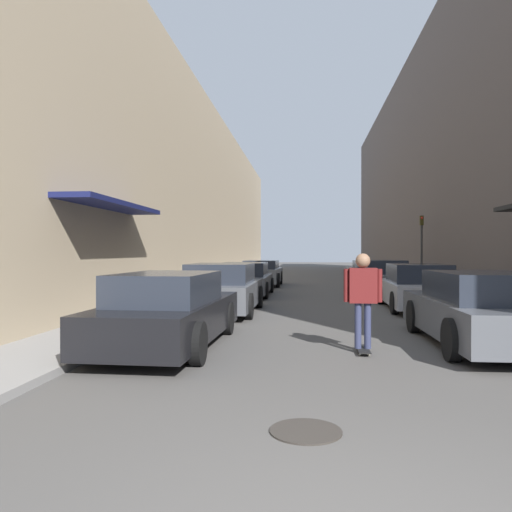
# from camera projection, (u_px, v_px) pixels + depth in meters

# --- Properties ---
(ground) EXTENTS (119.20, 119.20, 0.00)m
(ground) POSITION_uv_depth(u_px,v_px,m) (315.00, 288.00, 24.09)
(ground) COLOR #4C4947
(curb_strip_left) EXTENTS (1.80, 54.18, 0.12)m
(curb_strip_left) POSITION_uv_depth(u_px,v_px,m) (234.00, 280.00, 29.96)
(curb_strip_left) COLOR gray
(curb_strip_left) RESTS_ON ground
(curb_strip_right) EXTENTS (1.80, 54.18, 0.12)m
(curb_strip_right) POSITION_uv_depth(u_px,v_px,m) (396.00, 281.00, 28.99)
(curb_strip_right) COLOR gray
(curb_strip_right) RESTS_ON ground
(building_row_left) EXTENTS (4.90, 54.18, 10.02)m
(building_row_left) POSITION_uv_depth(u_px,v_px,m) (187.00, 198.00, 30.21)
(building_row_left) COLOR tan
(building_row_left) RESTS_ON ground
(building_row_right) EXTENTS (4.90, 54.18, 13.48)m
(building_row_right) POSITION_uv_depth(u_px,v_px,m) (448.00, 165.00, 28.64)
(building_row_right) COLOR #564C47
(building_row_right) RESTS_ON ground
(parked_car_left_0) EXTENTS (1.86, 4.72, 1.36)m
(parked_car_left_0) POSITION_uv_depth(u_px,v_px,m) (169.00, 311.00, 9.06)
(parked_car_left_0) COLOR black
(parked_car_left_0) RESTS_ON ground
(parked_car_left_1) EXTENTS (2.03, 4.38, 1.40)m
(parked_car_left_1) POSITION_uv_depth(u_px,v_px,m) (222.00, 289.00, 14.17)
(parked_car_left_1) COLOR #515459
(parked_car_left_1) RESTS_ON ground
(parked_car_left_2) EXTENTS (2.08, 4.69, 1.31)m
(parked_car_left_2) POSITION_uv_depth(u_px,v_px,m) (245.00, 280.00, 19.83)
(parked_car_left_2) COLOR #515459
(parked_car_left_2) RESTS_ON ground
(parked_car_left_3) EXTENTS (1.98, 4.16, 1.30)m
(parked_car_left_3) POSITION_uv_depth(u_px,v_px,m) (262.00, 273.00, 25.52)
(parked_car_left_3) COLOR gray
(parked_car_left_3) RESTS_ON ground
(parked_car_right_0) EXTENTS (1.99, 4.65, 1.37)m
(parked_car_right_0) POSITION_uv_depth(u_px,v_px,m) (481.00, 310.00, 9.14)
(parked_car_right_0) COLOR #515459
(parked_car_right_0) RESTS_ON ground
(parked_car_right_1) EXTENTS (1.94, 4.44, 1.37)m
(parked_car_right_1) POSITION_uv_depth(u_px,v_px,m) (417.00, 288.00, 15.04)
(parked_car_right_1) COLOR #B7B7BC
(parked_car_right_1) RESTS_ON ground
(parked_car_right_2) EXTENTS (1.92, 4.29, 1.40)m
(parked_car_right_2) POSITION_uv_depth(u_px,v_px,m) (383.00, 278.00, 20.46)
(parked_car_right_2) COLOR #515459
(parked_car_right_2) RESTS_ON ground
(parked_car_right_3) EXTENTS (1.94, 4.62, 1.29)m
(parked_car_right_3) POSITION_uv_depth(u_px,v_px,m) (370.00, 273.00, 25.56)
(parked_car_right_3) COLOR silver
(parked_car_right_3) RESTS_ON ground
(skateboarder) EXTENTS (0.65, 0.78, 1.71)m
(skateboarder) POSITION_uv_depth(u_px,v_px,m) (363.00, 292.00, 8.55)
(skateboarder) COLOR black
(skateboarder) RESTS_ON ground
(manhole_cover) EXTENTS (0.70, 0.70, 0.02)m
(manhole_cover) POSITION_uv_depth(u_px,v_px,m) (306.00, 431.00, 4.79)
(manhole_cover) COLOR #332D28
(manhole_cover) RESTS_ON ground
(traffic_light) EXTENTS (0.16, 0.22, 3.32)m
(traffic_light) POSITION_uv_depth(u_px,v_px,m) (422.00, 242.00, 23.47)
(traffic_light) COLOR #2D2D2D
(traffic_light) RESTS_ON curb_strip_right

